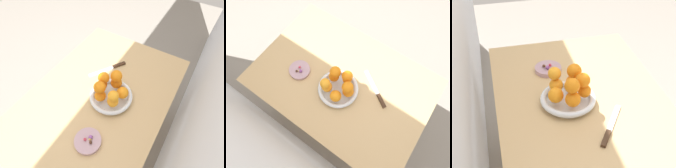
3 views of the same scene
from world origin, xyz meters
The scene contains 17 objects.
dining_table centered at (0.00, 0.00, 0.65)m, with size 1.10×0.76×0.74m.
fruit_bowl centered at (-0.02, 0.07, 0.76)m, with size 0.24×0.24×0.04m.
candy_dish centered at (0.26, 0.10, 0.75)m, with size 0.13×0.13×0.02m, color #B28C99.
orange_0 centered at (0.03, 0.11, 0.81)m, with size 0.06×0.06×0.06m, color orange.
orange_1 centered at (-0.04, 0.13, 0.81)m, with size 0.07×0.07×0.07m, color orange.
orange_2 centered at (-0.08, 0.06, 0.81)m, with size 0.07×0.07×0.07m, color orange.
orange_3 centered at (-0.03, 0.00, 0.81)m, with size 0.06×0.06×0.06m, color orange.
orange_4 centered at (0.04, 0.03, 0.81)m, with size 0.06×0.06×0.06m, color orange.
orange_5 centered at (0.03, 0.03, 0.87)m, with size 0.06×0.06×0.06m, color orange.
orange_6 centered at (0.04, 0.11, 0.87)m, with size 0.06×0.06×0.06m, color orange.
orange_7 centered at (-0.04, 0.01, 0.87)m, with size 0.06×0.06×0.06m, color orange.
orange_8 centered at (-0.08, 0.07, 0.88)m, with size 0.06×0.06×0.06m, color orange.
candy_ball_0 centered at (0.25, 0.11, 0.77)m, with size 0.01×0.01×0.01m, color gold.
candy_ball_1 centered at (0.26, 0.09, 0.77)m, with size 0.01×0.01×0.01m, color #C6384C.
candy_ball_2 centered at (0.24, 0.11, 0.77)m, with size 0.02×0.02×0.02m, color #8C4C99.
candy_ball_3 centered at (0.26, 0.12, 0.77)m, with size 0.01×0.01×0.01m, color #472819.
knife centered at (-0.22, -0.06, 0.75)m, with size 0.23×0.16×0.01m.
Camera 3 is at (-1.15, 0.36, 1.69)m, focal length 55.00 mm.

